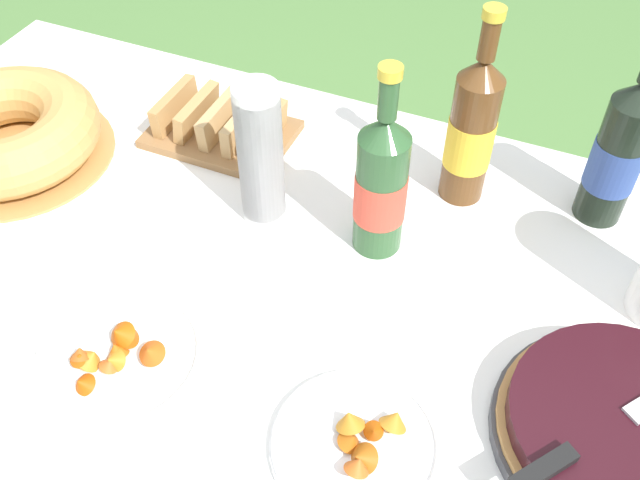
{
  "coord_description": "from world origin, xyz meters",
  "views": [
    {
      "loc": [
        0.4,
        -0.59,
        1.6
      ],
      "look_at": [
        0.11,
        0.08,
        0.82
      ],
      "focal_mm": 40.0,
      "sensor_mm": 36.0,
      "label": 1
    }
  ],
  "objects": [
    {
      "name": "berry_tart",
      "position": [
        0.57,
        -0.04,
        0.79
      ],
      "size": [
        0.32,
        0.32,
        0.06
      ],
      "color": "#38383D",
      "rests_on": "tablecloth"
    },
    {
      "name": "garden_table",
      "position": [
        0.0,
        0.0,
        0.69
      ],
      "size": [
        1.56,
        1.02,
        0.76
      ],
      "color": "brown",
      "rests_on": "ground_plane"
    },
    {
      "name": "snack_plate_right",
      "position": [
        -0.08,
        -0.19,
        0.78
      ],
      "size": [
        0.23,
        0.23,
        0.06
      ],
      "color": "white",
      "rests_on": "tablecloth"
    },
    {
      "name": "bread_board",
      "position": [
        -0.19,
        0.31,
        0.79
      ],
      "size": [
        0.26,
        0.18,
        0.07
      ],
      "color": "olive",
      "rests_on": "tablecloth"
    },
    {
      "name": "cider_bottle_green",
      "position": [
        0.17,
        0.17,
        0.89
      ],
      "size": [
        0.08,
        0.08,
        0.33
      ],
      "color": "#2D562D",
      "rests_on": "tablecloth"
    },
    {
      "name": "juice_bottle_red",
      "position": [
        0.49,
        0.38,
        0.89
      ],
      "size": [
        0.08,
        0.08,
        0.34
      ],
      "color": "black",
      "rests_on": "tablecloth"
    },
    {
      "name": "cider_bottle_amber",
      "position": [
        0.26,
        0.34,
        0.9
      ],
      "size": [
        0.08,
        0.08,
        0.35
      ],
      "color": "brown",
      "rests_on": "tablecloth"
    },
    {
      "name": "cup_stack",
      "position": [
        -0.02,
        0.15,
        0.89
      ],
      "size": [
        0.07,
        0.07,
        0.25
      ],
      "color": "white",
      "rests_on": "tablecloth"
    },
    {
      "name": "tablecloth",
      "position": [
        0.0,
        0.0,
        0.75
      ],
      "size": [
        1.57,
        1.03,
        0.1
      ],
      "color": "white",
      "rests_on": "garden_table"
    },
    {
      "name": "bundt_cake",
      "position": [
        -0.51,
        0.11,
        0.82
      ],
      "size": [
        0.35,
        0.35,
        0.11
      ],
      "color": "#B78447",
      "rests_on": "tablecloth"
    },
    {
      "name": "snack_plate_near",
      "position": [
        0.27,
        -0.18,
        0.77
      ],
      "size": [
        0.22,
        0.22,
        0.05
      ],
      "color": "white",
      "rests_on": "tablecloth"
    },
    {
      "name": "serving_knife",
      "position": [
        0.56,
        -0.06,
        0.83
      ],
      "size": [
        0.24,
        0.31,
        0.01
      ],
      "rotation": [
        0.0,
        0.0,
        0.93
      ],
      "color": "silver",
      "rests_on": "berry_tart"
    }
  ]
}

